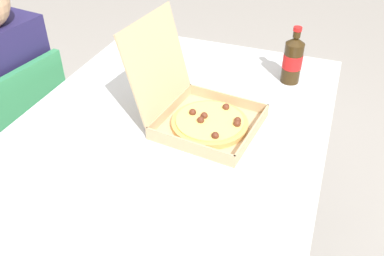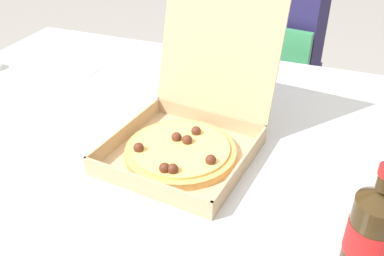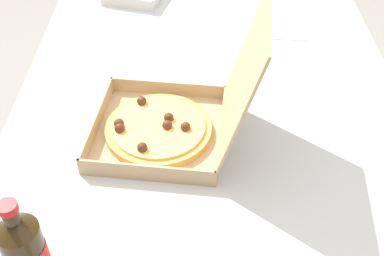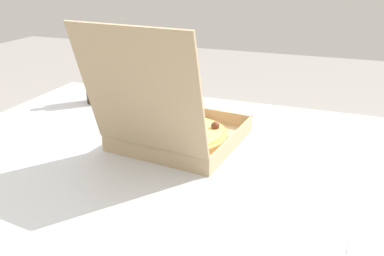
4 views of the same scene
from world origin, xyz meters
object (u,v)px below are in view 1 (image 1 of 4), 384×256
(cola_bottle, at_px, (293,59))
(chair, at_px, (23,132))
(diner_person, at_px, (0,89))
(paper_menu, at_px, (8,209))
(pizza_box_open, at_px, (200,112))

(cola_bottle, bearing_deg, chair, 109.00)
(diner_person, relative_size, paper_menu, 5.48)
(cola_bottle, distance_m, paper_menu, 1.10)
(chair, bearing_deg, diner_person, 82.03)
(diner_person, distance_m, pizza_box_open, 0.90)
(pizza_box_open, distance_m, cola_bottle, 0.46)
(paper_menu, bearing_deg, diner_person, 48.74)
(pizza_box_open, distance_m, paper_menu, 0.64)
(pizza_box_open, bearing_deg, paper_menu, 147.17)
(chair, xyz_separation_m, diner_person, (0.01, 0.06, 0.21))
(chair, xyz_separation_m, cola_bottle, (0.37, -1.07, 0.37))
(diner_person, xyz_separation_m, pizza_box_open, (-0.04, -0.89, 0.12))
(pizza_box_open, xyz_separation_m, cola_bottle, (0.40, -0.23, 0.05))
(pizza_box_open, relative_size, paper_menu, 2.00)
(chair, distance_m, diner_person, 0.21)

